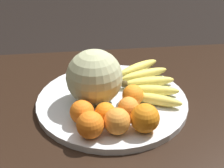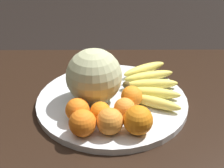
{
  "view_description": "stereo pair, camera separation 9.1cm",
  "coord_description": "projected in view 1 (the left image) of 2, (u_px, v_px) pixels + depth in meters",
  "views": [
    {
      "loc": [
        -0.05,
        -0.72,
        1.23
      ],
      "look_at": [
        0.04,
        0.06,
        0.77
      ],
      "focal_mm": 50.0,
      "sensor_mm": 36.0,
      "label": 1
    },
    {
      "loc": [
        0.04,
        -0.72,
        1.23
      ],
      "look_at": [
        0.04,
        0.06,
        0.77
      ],
      "focal_mm": 50.0,
      "sensor_mm": 36.0,
      "label": 2
    }
  ],
  "objects": [
    {
      "name": "produce_tag",
      "position": [
        123.0,
        105.0,
        0.9
      ],
      "size": [
        0.09,
        0.03,
        0.0
      ],
      "rotation": [
        0.0,
        0.0,
        -0.08
      ],
      "color": "white",
      "rests_on": "fruit_bowl"
    },
    {
      "name": "fruit_bowl",
      "position": [
        112.0,
        101.0,
        0.94
      ],
      "size": [
        0.45,
        0.45,
        0.02
      ],
      "color": "silver",
      "rests_on": "kitchen_table"
    },
    {
      "name": "orange_mid_center",
      "position": [
        117.0,
        121.0,
        0.78
      ],
      "size": [
        0.07,
        0.07,
        0.07
      ],
      "color": "orange",
      "rests_on": "fruit_bowl"
    },
    {
      "name": "orange_side_extra",
      "position": [
        145.0,
        118.0,
        0.78
      ],
      "size": [
        0.08,
        0.08,
        0.08
      ],
      "color": "orange",
      "rests_on": "fruit_bowl"
    },
    {
      "name": "orange_back_right",
      "position": [
        105.0,
        113.0,
        0.82
      ],
      "size": [
        0.06,
        0.06,
        0.06
      ],
      "color": "orange",
      "rests_on": "fruit_bowl"
    },
    {
      "name": "kitchen_table",
      "position": [
        100.0,
        143.0,
        0.93
      ],
      "size": [
        1.28,
        0.92,
        0.7
      ],
      "color": "black",
      "rests_on": "ground_plane"
    },
    {
      "name": "orange_front_right",
      "position": [
        82.0,
        112.0,
        0.82
      ],
      "size": [
        0.06,
        0.06,
        0.06
      ],
      "color": "orange",
      "rests_on": "fruit_bowl"
    },
    {
      "name": "melon",
      "position": [
        94.0,
        77.0,
        0.88
      ],
      "size": [
        0.16,
        0.16,
        0.16
      ],
      "color": "#B2B789",
      "rests_on": "fruit_bowl"
    },
    {
      "name": "orange_top_small",
      "position": [
        133.0,
        95.0,
        0.89
      ],
      "size": [
        0.06,
        0.06,
        0.06
      ],
      "color": "orange",
      "rests_on": "fruit_bowl"
    },
    {
      "name": "orange_front_left",
      "position": [
        128.0,
        107.0,
        0.84
      ],
      "size": [
        0.06,
        0.06,
        0.06
      ],
      "color": "orange",
      "rests_on": "fruit_bowl"
    },
    {
      "name": "orange_back_left",
      "position": [
        90.0,
        125.0,
        0.76
      ],
      "size": [
        0.07,
        0.07,
        0.07
      ],
      "color": "orange",
      "rests_on": "fruit_bowl"
    },
    {
      "name": "banana_bunch",
      "position": [
        147.0,
        81.0,
        0.99
      ],
      "size": [
        0.18,
        0.31,
        0.03
      ],
      "rotation": [
        0.0,
        0.0,
        6.33
      ],
      "color": "#473819",
      "rests_on": "fruit_bowl"
    }
  ]
}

